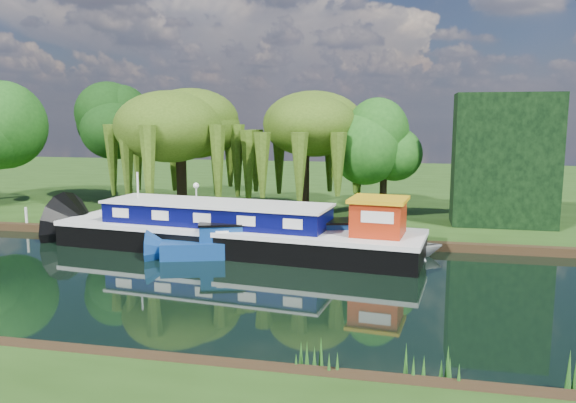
# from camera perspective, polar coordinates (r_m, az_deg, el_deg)

# --- Properties ---
(ground) EXTENTS (120.00, 120.00, 0.00)m
(ground) POSITION_cam_1_polar(r_m,az_deg,el_deg) (26.60, -18.49, -7.22)
(ground) COLOR black
(far_bank) EXTENTS (120.00, 52.00, 0.45)m
(far_bank) POSITION_cam_1_polar(r_m,az_deg,el_deg) (57.91, -1.26, 1.87)
(far_bank) COLOR #1D3A0F
(far_bank) RESTS_ON ground
(dutch_barge) EXTENTS (20.09, 6.73, 4.16)m
(dutch_barge) POSITION_cam_1_polar(r_m,az_deg,el_deg) (29.84, -5.14, -3.05)
(dutch_barge) COLOR black
(dutch_barge) RESTS_ON ground
(narrowboat) EXTENTS (12.94, 5.90, 1.88)m
(narrowboat) POSITION_cam_1_polar(r_m,az_deg,el_deg) (29.04, 0.06, -4.07)
(narrowboat) COLOR navy
(narrowboat) RESTS_ON ground
(white_cruiser) EXTENTS (2.94, 2.65, 1.37)m
(white_cruiser) POSITION_cam_1_polar(r_m,az_deg,el_deg) (29.58, 12.88, -5.39)
(white_cruiser) COLOR silver
(white_cruiser) RESTS_ON ground
(willow_left) EXTENTS (6.67, 6.67, 7.99)m
(willow_left) POSITION_cam_1_polar(r_m,az_deg,el_deg) (39.15, -10.90, 7.31)
(willow_left) COLOR black
(willow_left) RESTS_ON far_bank
(willow_right) EXTENTS (6.12, 6.12, 7.45)m
(willow_right) POSITION_cam_1_polar(r_m,az_deg,el_deg) (37.36, 1.66, 6.84)
(willow_right) COLOR black
(willow_right) RESTS_ON far_bank
(tree_far_mid) EXTENTS (5.14, 5.14, 8.42)m
(tree_far_mid) POSITION_cam_1_polar(r_m,az_deg,el_deg) (45.42, -16.14, 7.29)
(tree_far_mid) COLOR black
(tree_far_mid) RESTS_ON far_bank
(tree_far_right) EXTENTS (4.08, 4.08, 6.67)m
(tree_far_right) POSITION_cam_1_polar(r_m,az_deg,el_deg) (36.82, 9.76, 5.40)
(tree_far_right) COLOR black
(tree_far_right) RESTS_ON far_bank
(conifer_hedge) EXTENTS (6.00, 3.00, 8.00)m
(conifer_hedge) POSITION_cam_1_polar(r_m,az_deg,el_deg) (36.51, 21.14, 3.96)
(conifer_hedge) COLOR black
(conifer_hedge) RESTS_ON far_bank
(lamppost) EXTENTS (0.36, 0.36, 2.56)m
(lamppost) POSITION_cam_1_polar(r_m,az_deg,el_deg) (35.18, -9.30, 0.95)
(lamppost) COLOR silver
(lamppost) RESTS_ON far_bank
(mooring_posts) EXTENTS (19.16, 0.16, 1.00)m
(mooring_posts) POSITION_cam_1_polar(r_m,az_deg,el_deg) (33.88, -12.11, -1.94)
(mooring_posts) COLOR silver
(mooring_posts) RESTS_ON far_bank
(reeds_near) EXTENTS (33.70, 1.50, 1.10)m
(reeds_near) POSITION_cam_1_polar(r_m,az_deg,el_deg) (17.02, -11.25, -14.04)
(reeds_near) COLOR #1B4F15
(reeds_near) RESTS_ON ground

